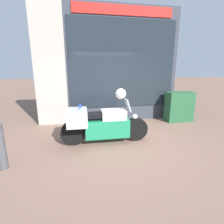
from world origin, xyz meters
The scene contains 7 objects.
ground_plane centered at (0.00, 0.00, 0.00)m, with size 60.00×60.00×0.00m, color #7A5B4C.
shop_building centered at (-0.41, 2.00, 2.01)m, with size 5.04×0.55×4.00m.
window_display centered at (0.44, 2.03, 0.48)m, with size 3.57×0.30×2.03m.
paramedic_motorcycle centered at (-0.63, -0.07, 0.54)m, with size 2.31×0.77×1.16m.
utility_cabinet centered at (2.52, 1.35, 0.54)m, with size 0.96×0.50×1.08m, color #235633.
white_helmet centered at (-0.06, -0.08, 1.30)m, with size 0.27×0.27×0.27m, color white.
street_bollard centered at (-2.64, -0.94, 0.51)m, with size 0.18×0.18×0.98m.
Camera 1 is at (-1.12, -4.38, 1.94)m, focal length 28.00 mm.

